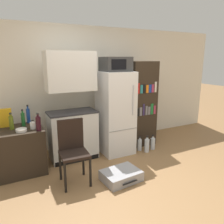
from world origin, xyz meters
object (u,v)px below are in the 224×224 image
object	(u,v)px
side_table	(19,150)
microwave	(116,64)
water_bottle_middle	(140,145)
bottle_green_tall	(23,119)
bottle_olive_oil	(11,122)
bottle_blue_soda	(28,115)
water_bottle_front	(153,143)
bottle_wine_dark	(38,123)
cereal_box	(6,118)
kitchen_hutch	(72,111)
bottle_milk_white	(33,125)
suitcase_large_flat	(121,176)
bookshelf	(141,104)
bowl	(21,130)
refrigerator	(115,113)
water_bottle_back	(147,145)
chair	(72,146)

from	to	relation	value
side_table	microwave	size ratio (longest dim) A/B	1.53
water_bottle_middle	bottle_green_tall	bearing A→B (deg)	171.79
water_bottle_middle	bottle_olive_oil	bearing A→B (deg)	175.16
bottle_blue_soda	water_bottle_front	world-z (taller)	bottle_blue_soda
bottle_wine_dark	cereal_box	distance (m)	0.63
kitchen_hutch	bottle_olive_oil	bearing A→B (deg)	-174.50
bottle_green_tall	bottle_milk_white	world-z (taller)	bottle_green_tall
microwave	suitcase_large_flat	size ratio (longest dim) A/B	0.84
bottle_olive_oil	cereal_box	distance (m)	0.21
bottle_olive_oil	bottle_milk_white	xyz separation A→B (m)	(0.30, -0.11, -0.05)
bottle_blue_soda	water_bottle_middle	bearing A→B (deg)	-13.03
kitchen_hutch	microwave	distance (m)	1.18
suitcase_large_flat	water_bottle_front	size ratio (longest dim) A/B	1.97
bookshelf	bottle_olive_oil	bearing A→B (deg)	-177.02
bookshelf	bottle_green_tall	distance (m)	2.35
side_table	cereal_box	world-z (taller)	cereal_box
side_table	microwave	bearing A→B (deg)	0.36
bowl	water_bottle_front	world-z (taller)	bowl
side_table	refrigerator	bearing A→B (deg)	0.40
cereal_box	water_bottle_back	xyz separation A→B (m)	(2.46, -0.52, -0.74)
bottle_milk_white	bottle_blue_soda	world-z (taller)	bottle_blue_soda
refrigerator	bowl	distance (m)	1.74
side_table	water_bottle_middle	bearing A→B (deg)	-4.88
chair	water_bottle_middle	world-z (taller)	chair
bookshelf	microwave	bearing A→B (deg)	-169.71
bottle_wine_dark	bottle_olive_oil	bearing A→B (deg)	145.57
bookshelf	side_table	bearing A→B (deg)	-176.85
refrigerator	chair	bearing A→B (deg)	-147.94
refrigerator	bookshelf	size ratio (longest dim) A/B	0.90
chair	water_bottle_middle	size ratio (longest dim) A/B	3.22
side_table	kitchen_hutch	world-z (taller)	kitchen_hutch
kitchen_hutch	bookshelf	world-z (taller)	kitchen_hutch
cereal_box	water_bottle_front	size ratio (longest dim) A/B	0.99
chair	water_bottle_middle	bearing A→B (deg)	20.60
bowl	water_bottle_middle	world-z (taller)	bowl
cereal_box	bottle_blue_soda	bearing A→B (deg)	12.08
water_bottle_middle	kitchen_hutch	bearing A→B (deg)	167.27
refrigerator	water_bottle_front	xyz separation A→B (m)	(0.73, -0.27, -0.67)
bowl	water_bottle_front	xyz separation A→B (m)	(2.46, -0.08, -0.63)
bottle_green_tall	cereal_box	xyz separation A→B (m)	(-0.25, 0.09, 0.03)
microwave	bowl	bearing A→B (deg)	-173.88
bottle_blue_soda	cereal_box	size ratio (longest dim) A/B	1.06
bottle_milk_white	chair	xyz separation A→B (m)	(0.47, -0.55, -0.24)
bookshelf	bottle_blue_soda	distance (m)	2.25
bottle_olive_oil	bottle_wine_dark	size ratio (longest dim) A/B	0.96
microwave	bottle_olive_oil	xyz separation A→B (m)	(-1.85, -0.01, -0.87)
kitchen_hutch	cereal_box	xyz separation A→B (m)	(-1.08, 0.10, -0.02)
bottle_olive_oil	water_bottle_middle	bearing A→B (deg)	-4.84
chair	bowl	bearing A→B (deg)	146.40
bowl	cereal_box	distance (m)	0.44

